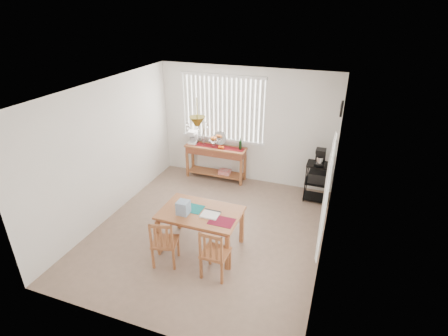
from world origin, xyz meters
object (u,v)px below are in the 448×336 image
at_px(sideboard, 216,155).
at_px(dining_table, 201,216).
at_px(wire_cart, 317,178).
at_px(chair_left, 164,243).
at_px(cart_items, 320,157).
at_px(chair_right, 215,253).

relative_size(sideboard, dining_table, 1.08).
xyz_separation_m(sideboard, dining_table, (0.69, -2.49, 0.02)).
relative_size(wire_cart, chair_left, 0.99).
bearing_deg(cart_items, dining_table, -125.54).
relative_size(cart_items, chair_left, 0.41).
height_order(chair_left, chair_right, chair_right).
distance_m(wire_cart, chair_left, 3.51).
xyz_separation_m(wire_cart, chair_left, (-2.01, -2.87, -0.09)).
height_order(wire_cart, cart_items, cart_items).
bearing_deg(dining_table, cart_items, 54.46).
distance_m(sideboard, wire_cart, 2.35).
bearing_deg(cart_items, wire_cart, -90.00).
xyz_separation_m(sideboard, chair_right, (1.16, -3.06, -0.18)).
bearing_deg(cart_items, sideboard, 175.19).
height_order(sideboard, chair_left, chair_left).
xyz_separation_m(wire_cart, cart_items, (0.00, 0.01, 0.49)).
distance_m(sideboard, chair_left, 3.10).
height_order(sideboard, dining_table, sideboard).
bearing_deg(chair_right, cart_items, 67.74).
xyz_separation_m(sideboard, chair_left, (0.33, -3.08, -0.19)).
distance_m(cart_items, dining_table, 2.85).
relative_size(wire_cart, cart_items, 2.43).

